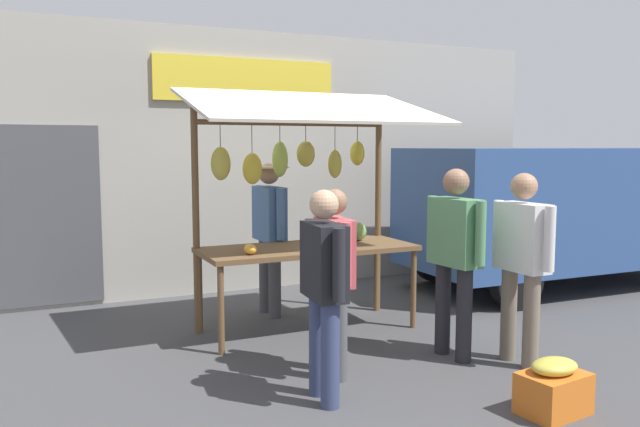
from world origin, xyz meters
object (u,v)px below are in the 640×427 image
object	(u,v)px
shopper_in_striped_shirt	(522,254)
shopper_with_ponytail	(334,270)
parked_van	(556,204)
produce_crate_near	(554,388)
shopper_with_shopping_bag	(324,281)
vendor_with_sunhat	(269,225)
market_stall	(305,181)
shopper_in_grey_tee	(455,248)

from	to	relation	value
shopper_in_striped_shirt	shopper_with_ponytail	bearing A→B (deg)	73.99
parked_van	produce_crate_near	bearing A→B (deg)	46.78
shopper_with_ponytail	shopper_with_shopping_bag	world-z (taller)	shopper_with_shopping_bag
vendor_with_sunhat	market_stall	bearing A→B (deg)	9.30
market_stall	parked_van	xyz separation A→B (m)	(-3.92, -0.48, -0.43)
vendor_with_sunhat	parked_van	size ratio (longest dim) A/B	0.39
shopper_with_shopping_bag	produce_crate_near	world-z (taller)	shopper_with_shopping_bag
market_stall	shopper_in_grey_tee	distance (m)	1.73
vendor_with_sunhat	shopper_with_ponytail	size ratio (longest dim) A/B	1.10
vendor_with_sunhat	shopper_in_grey_tee	world-z (taller)	vendor_with_sunhat
shopper_in_striped_shirt	shopper_in_grey_tee	bearing A→B (deg)	47.25
shopper_in_grey_tee	parked_van	bearing A→B (deg)	-63.60
shopper_with_ponytail	shopper_in_striped_shirt	bearing A→B (deg)	-97.19
shopper_in_grey_tee	shopper_in_striped_shirt	distance (m)	0.57
shopper_in_grey_tee	shopper_with_shopping_bag	xyz separation A→B (m)	(1.48, 0.41, -0.08)
vendor_with_sunhat	parked_van	distance (m)	4.06
market_stall	shopper_with_ponytail	world-z (taller)	market_stall
vendor_with_sunhat	produce_crate_near	bearing A→B (deg)	12.43
parked_van	shopper_with_shopping_bag	bearing A→B (deg)	28.25
shopper_in_grey_tee	produce_crate_near	xyz separation A→B (m)	(0.09, 1.31, -0.81)
vendor_with_sunhat	shopper_with_ponytail	xyz separation A→B (m)	(0.19, 2.05, -0.13)
parked_van	produce_crate_near	xyz separation A→B (m)	(3.17, 3.20, -0.93)
shopper_with_shopping_bag	vendor_with_sunhat	bearing A→B (deg)	-6.37
shopper_with_ponytail	shopper_in_striped_shirt	xyz separation A→B (m)	(-1.60, 0.44, 0.08)
market_stall	shopper_with_shopping_bag	bearing A→B (deg)	70.47
shopper_with_shopping_bag	produce_crate_near	xyz separation A→B (m)	(-1.39, 0.90, -0.73)
shopper_with_ponytail	vendor_with_sunhat	bearing A→B (deg)	2.68
market_stall	shopper_in_striped_shirt	size ratio (longest dim) A/B	1.49
shopper_with_ponytail	shopper_in_grey_tee	world-z (taller)	shopper_in_grey_tee
shopper_in_grey_tee	parked_van	distance (m)	3.61
shopper_with_ponytail	parked_van	world-z (taller)	parked_van
shopper_with_ponytail	produce_crate_near	bearing A→B (deg)	-133.62
shopper_in_grey_tee	produce_crate_near	bearing A→B (deg)	170.85
shopper_in_grey_tee	shopper_in_striped_shirt	world-z (taller)	shopper_in_grey_tee
market_stall	shopper_with_ponytail	size ratio (longest dim) A/B	1.60
market_stall	produce_crate_near	distance (m)	3.13
shopper_with_shopping_bag	produce_crate_near	distance (m)	1.81
market_stall	shopper_in_striped_shirt	bearing A→B (deg)	125.24
vendor_with_sunhat	produce_crate_near	size ratio (longest dim) A/B	3.33
shopper_with_ponytail	shopper_with_shopping_bag	distance (m)	0.56
shopper_with_shopping_bag	market_stall	bearing A→B (deg)	-14.52
market_stall	parked_van	bearing A→B (deg)	-173.04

